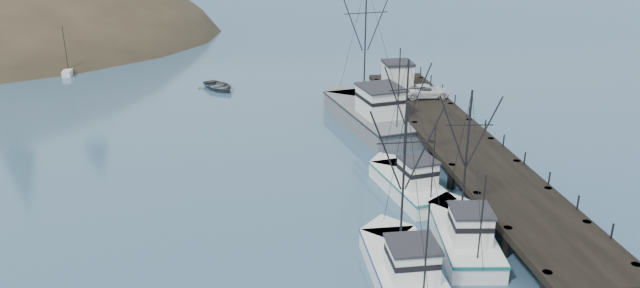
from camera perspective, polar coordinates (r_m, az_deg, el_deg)
The scene contains 10 objects.
ground at distance 37.23m, azimuth 0.61°, elevation -12.31°, with size 400.00×400.00×0.00m, color #32526F.
pier at distance 53.78m, azimuth 12.78°, elevation 0.07°, with size 6.00×44.00×2.00m.
moored_sailboats at distance 97.23m, azimuth -25.01°, elevation 7.14°, with size 19.45×18.05×6.35m.
trawler_near at distance 41.18m, azimuth 12.96°, elevation -8.04°, with size 4.45×10.22×10.44m.
trawler_mid at distance 37.12m, azimuth 7.65°, elevation -11.13°, with size 3.79×10.88×10.87m.
trawler_far at distance 47.65m, azimuth 8.06°, elevation -3.52°, with size 4.71×10.14×10.47m.
work_vessel at distance 61.68m, azimuth 4.60°, elevation 2.81°, with size 7.67×17.24×14.13m.
pier_shed at distance 67.98m, azimuth 7.11°, elevation 6.37°, with size 3.00×3.20×2.80m.
pickup_truck at distance 64.79m, azimuth 9.74°, elevation 4.80°, with size 2.20×4.78×1.33m, color silver.
motorboat at distance 75.06m, azimuth -9.22°, elevation 4.95°, with size 3.78×5.30×1.10m, color #505659.
Camera 1 is at (-4.94, -30.69, 20.48)m, focal length 35.00 mm.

